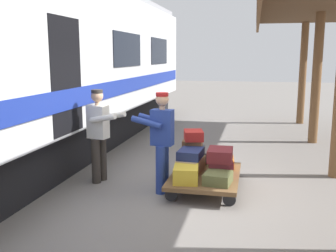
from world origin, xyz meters
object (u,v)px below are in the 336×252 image
Objects in this scene: suitcase_burgundy_valise at (221,168)px; suitcase_maroon_trunk at (220,155)px; porter_by_door at (99,132)px; suitcase_navy_fabric at (191,154)px; luggage_cart at (205,176)px; suitcase_slate_roller at (193,151)px; suitcase_yellow_case at (186,174)px; suitcase_brown_leather at (193,143)px; suitcase_black_hardshell at (195,161)px; suitcase_red_plastic at (194,135)px; suitcase_orange_carryall at (223,162)px; suitcase_tan_vintage at (191,166)px; suitcase_olive_duffel at (218,178)px; porter_in_overalls at (161,139)px.

suitcase_burgundy_valise is 0.23m from suitcase_maroon_trunk.
suitcase_navy_fabric is at bearing -179.07° from porter_by_door.
suitcase_navy_fabric is 0.52m from suitcase_maroon_trunk.
suitcase_slate_roller is (0.29, -0.48, 0.31)m from luggage_cart.
suitcase_yellow_case is 1.02× the size of suitcase_maroon_trunk.
porter_by_door is at bearing 16.68° from suitcase_brown_leather.
suitcase_navy_fabric is at bearing -6.13° from luggage_cart.
suitcase_red_plastic is at bearing 23.19° from suitcase_black_hardshell.
suitcase_orange_carryall is at bearing -178.83° from suitcase_red_plastic.
suitcase_brown_leather is 0.74× the size of suitcase_navy_fabric.
suitcase_burgundy_valise is at bearing 180.00° from luggage_cart.
suitcase_burgundy_valise is 0.71m from suitcase_black_hardshell.
suitcase_maroon_trunk is (-0.51, -0.45, 0.23)m from suitcase_yellow_case.
porter_by_door is (1.64, 0.49, 0.23)m from suitcase_brown_leather.
suitcase_tan_vintage is 0.50m from suitcase_slate_roller.
suitcase_burgundy_valise is (0.00, -0.48, 0.04)m from suitcase_olive_duffel.
suitcase_maroon_trunk reaches higher than suitcase_yellow_case.
suitcase_burgundy_valise reaches higher than luggage_cart.
porter_by_door is at bearing -0.04° from suitcase_burgundy_valise.
suitcase_slate_roller is 1.77m from porter_by_door.
porter_in_overalls is (0.98, 0.28, 0.52)m from suitcase_burgundy_valise.
suitcase_orange_carryall is at bearing 179.12° from suitcase_slate_roller.
suitcase_tan_vintage reaches higher than suitcase_black_hardshell.
suitcase_maroon_trunk is at bearing -138.65° from suitcase_yellow_case.
suitcase_orange_carryall is 0.66m from suitcase_brown_leather.
suitcase_tan_vintage is 0.52m from suitcase_burgundy_valise.
porter_by_door is at bearing -0.05° from suitcase_tan_vintage.
suitcase_orange_carryall is 0.57m from suitcase_maroon_trunk.
suitcase_red_plastic reaches higher than suitcase_olive_duffel.
suitcase_olive_duffel is 0.77m from suitcase_navy_fabric.
suitcase_burgundy_valise is 1.03× the size of suitcase_black_hardshell.
suitcase_brown_leather is at bearing -19.34° from suitcase_black_hardshell.
suitcase_olive_duffel is 1.19m from suitcase_red_plastic.
suitcase_tan_vintage is 1.24× the size of suitcase_orange_carryall.
suitcase_maroon_trunk is (0.01, -0.45, 0.27)m from suitcase_olive_duffel.
luggage_cart is 2.07m from porter_by_door.
suitcase_slate_roller is 1.20× the size of suitcase_red_plastic.
suitcase_brown_leather reaches higher than suitcase_orange_carryall.
suitcase_black_hardshell is 0.28× the size of porter_in_overalls.
suitcase_black_hardshell is (0.52, 0.00, 0.01)m from suitcase_orange_carryall.
suitcase_yellow_case is at bearing 157.45° from porter_in_overalls.
suitcase_black_hardshell is 1.12× the size of suitcase_red_plastic.
suitcase_burgundy_valise reaches higher than suitcase_orange_carryall.
suitcase_olive_duffel is 0.52m from suitcase_maroon_trunk.
porter_in_overalls is (0.98, -0.19, 0.56)m from suitcase_olive_duffel.
luggage_cart is 0.83m from suitcase_red_plastic.
suitcase_slate_roller reaches higher than suitcase_olive_duffel.
suitcase_tan_vintage is 1.18× the size of suitcase_yellow_case.
suitcase_red_plastic is at bearing -164.43° from porter_by_door.
suitcase_red_plastic is 0.80× the size of suitcase_maroon_trunk.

